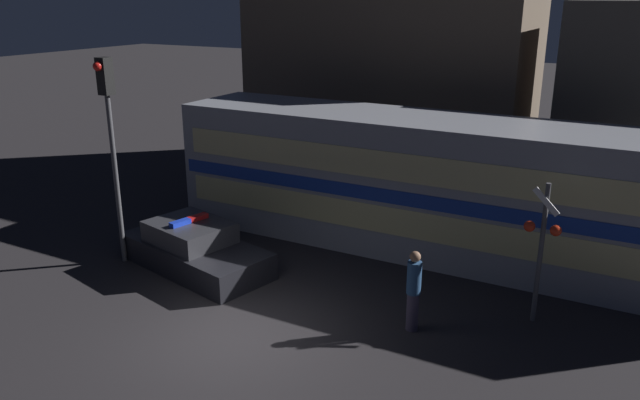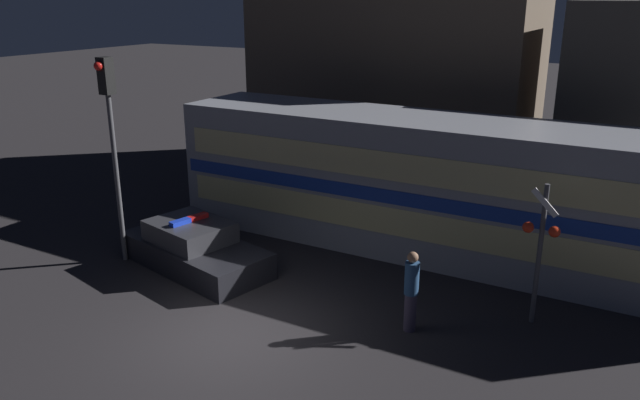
{
  "view_description": "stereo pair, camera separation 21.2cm",
  "coord_description": "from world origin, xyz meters",
  "px_view_note": "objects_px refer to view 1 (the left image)",
  "views": [
    {
      "loc": [
        6.96,
        -9.13,
        6.73
      ],
      "look_at": [
        -0.43,
        4.41,
        1.64
      ],
      "focal_mm": 35.0,
      "sensor_mm": 36.0,
      "label": 1
    },
    {
      "loc": [
        7.14,
        -9.02,
        6.73
      ],
      "look_at": [
        -0.43,
        4.41,
        1.64
      ],
      "focal_mm": 35.0,
      "sensor_mm": 36.0,
      "label": 2
    }
  ],
  "objects_px": {
    "pedestrian": "(413,290)",
    "crossing_signal_near": "(541,241)",
    "traffic_light_corner": "(110,122)",
    "train": "(439,187)",
    "police_car": "(194,249)"
  },
  "relations": [
    {
      "from": "pedestrian",
      "to": "crossing_signal_near",
      "type": "height_order",
      "value": "crossing_signal_near"
    },
    {
      "from": "pedestrian",
      "to": "crossing_signal_near",
      "type": "relative_size",
      "value": 0.57
    },
    {
      "from": "pedestrian",
      "to": "traffic_light_corner",
      "type": "distance_m",
      "value": 8.48
    },
    {
      "from": "crossing_signal_near",
      "to": "traffic_light_corner",
      "type": "relative_size",
      "value": 0.59
    },
    {
      "from": "train",
      "to": "pedestrian",
      "type": "distance_m",
      "value": 4.63
    },
    {
      "from": "train",
      "to": "crossing_signal_near",
      "type": "bearing_deg",
      "value": -42.24
    },
    {
      "from": "police_car",
      "to": "pedestrian",
      "type": "relative_size",
      "value": 2.53
    },
    {
      "from": "police_car",
      "to": "traffic_light_corner",
      "type": "bearing_deg",
      "value": -149.58
    },
    {
      "from": "train",
      "to": "pedestrian",
      "type": "bearing_deg",
      "value": -77.63
    },
    {
      "from": "crossing_signal_near",
      "to": "train",
      "type": "bearing_deg",
      "value": 137.76
    },
    {
      "from": "police_car",
      "to": "pedestrian",
      "type": "distance_m",
      "value": 6.1
    },
    {
      "from": "traffic_light_corner",
      "to": "police_car",
      "type": "bearing_deg",
      "value": 17.21
    },
    {
      "from": "crossing_signal_near",
      "to": "traffic_light_corner",
      "type": "xyz_separation_m",
      "value": [
        -10.16,
        -1.86,
        1.88
      ]
    },
    {
      "from": "train",
      "to": "pedestrian",
      "type": "relative_size",
      "value": 8.46
    },
    {
      "from": "police_car",
      "to": "crossing_signal_near",
      "type": "xyz_separation_m",
      "value": [
        8.25,
        1.27,
        1.37
      ]
    }
  ]
}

